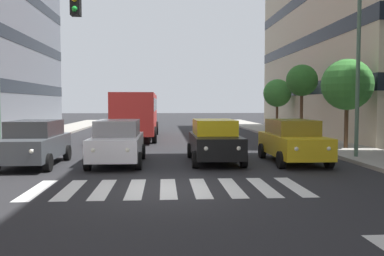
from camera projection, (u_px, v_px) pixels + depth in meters
name	position (u px, v px, depth m)	size (l,w,h in m)	color
ground_plane	(168.00, 188.00, 11.62)	(180.00, 180.00, 0.00)	#262628
building_left_block_0	(355.00, 22.00, 31.96)	(8.39, 23.17, 17.30)	beige
crosswalk_markings	(168.00, 188.00, 11.62)	(7.65, 2.80, 0.01)	silver
car_0	(293.00, 141.00, 16.65)	(2.02, 4.44, 1.72)	gold
car_1	(215.00, 140.00, 16.75)	(2.02, 4.44, 1.72)	black
car_2	(118.00, 142.00, 16.23)	(2.02, 4.44, 1.72)	silver
car_3	(34.00, 142.00, 15.83)	(2.02, 4.44, 1.72)	#474C51
bus_behind_traffic	(137.00, 111.00, 28.18)	(2.78, 10.50, 3.00)	red
street_lamp_left	(347.00, 55.00, 17.15)	(2.94, 0.28, 6.87)	#4C6B56
street_lamp_right	(5.00, 53.00, 19.60)	(2.55, 0.28, 7.64)	#4C6B56
street_tree_1	(347.00, 85.00, 20.64)	(2.54, 2.54, 4.44)	#513823
street_tree_2	(302.00, 81.00, 26.62)	(2.02, 2.02, 4.71)	#513823
street_tree_3	(277.00, 93.00, 33.79)	(2.26, 2.26, 4.20)	#513823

